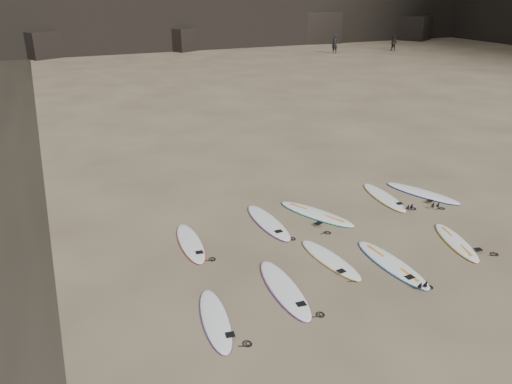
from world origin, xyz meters
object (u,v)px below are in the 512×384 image
(surfboard_0, at_px, (215,319))
(person_b, at_px, (394,43))
(surfboard_4, at_px, (456,242))
(surfboard_7, at_px, (316,213))
(surfboard_3, at_px, (392,264))
(surfboard_5, at_px, (190,243))
(surfboard_1, at_px, (284,288))
(surfboard_6, at_px, (268,222))
(surfboard_9, at_px, (422,193))
(person_a, at_px, (335,44))
(surfboard_8, at_px, (384,197))
(surfboard_2, at_px, (330,259))

(surfboard_0, distance_m, person_b, 48.59)
(surfboard_4, relative_size, surfboard_7, 0.84)
(surfboard_3, distance_m, surfboard_5, 5.49)
(surfboard_1, bearing_deg, surfboard_0, -162.89)
(surfboard_1, height_order, surfboard_4, surfboard_1)
(surfboard_5, bearing_deg, surfboard_6, 10.96)
(surfboard_9, distance_m, person_a, 37.14)
(surfboard_0, xyz_separation_m, surfboard_5, (0.49, 3.55, 0.00))
(surfboard_7, bearing_deg, person_b, 24.00)
(person_a, relative_size, person_b, 1.13)
(surfboard_3, relative_size, person_b, 1.62)
(surfboard_1, relative_size, surfboard_9, 0.99)
(surfboard_7, xyz_separation_m, person_a, (21.09, 33.07, 0.88))
(surfboard_6, height_order, surfboard_8, surfboard_6)
(surfboard_5, relative_size, person_b, 1.48)
(surfboard_9, bearing_deg, surfboard_7, 158.18)
(surfboard_1, height_order, surfboard_6, same)
(surfboard_9, bearing_deg, surfboard_0, -178.67)
(surfboard_0, bearing_deg, surfboard_4, 13.57)
(surfboard_1, xyz_separation_m, surfboard_7, (2.79, 3.34, 0.00))
(surfboard_3, relative_size, surfboard_8, 1.05)
(surfboard_8, distance_m, surfboard_9, 1.45)
(surfboard_3, relative_size, surfboard_4, 1.16)
(surfboard_0, height_order, surfboard_7, surfboard_7)
(surfboard_0, distance_m, surfboard_5, 3.58)
(surfboard_1, relative_size, surfboard_6, 1.01)
(person_b, bearing_deg, surfboard_3, -62.31)
(surfboard_4, xyz_separation_m, person_a, (18.39, 36.24, 0.89))
(surfboard_0, xyz_separation_m, person_b, (32.55, 36.06, 0.78))
(surfboard_4, xyz_separation_m, surfboard_9, (1.51, 3.17, 0.01))
(surfboard_4, bearing_deg, surfboard_3, -157.08)
(surfboard_5, relative_size, person_a, 1.31)
(surfboard_4, relative_size, surfboard_5, 0.94)
(surfboard_3, bearing_deg, surfboard_8, 53.49)
(surfboard_7, height_order, person_a, person_a)
(surfboard_6, bearing_deg, surfboard_3, -61.79)
(surfboard_5, xyz_separation_m, surfboard_6, (2.54, 0.31, 0.00))
(surfboard_5, bearing_deg, surfboard_4, -19.00)
(surfboard_1, height_order, person_a, person_a)
(surfboard_7, bearing_deg, surfboard_3, -110.49)
(surfboard_0, xyz_separation_m, surfboard_7, (4.68, 3.80, 0.01))
(surfboard_1, height_order, surfboard_8, surfboard_1)
(surfboard_1, bearing_deg, surfboard_7, 53.81)
(surfboard_6, relative_size, person_b, 1.62)
(surfboard_2, bearing_deg, person_a, 51.47)
(surfboard_5, bearing_deg, surfboard_9, 5.70)
(surfboard_6, bearing_deg, surfboard_4, -37.39)
(surfboard_2, relative_size, person_a, 1.28)
(surfboard_8, bearing_deg, person_b, 58.23)
(surfboard_2, distance_m, surfboard_3, 1.59)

